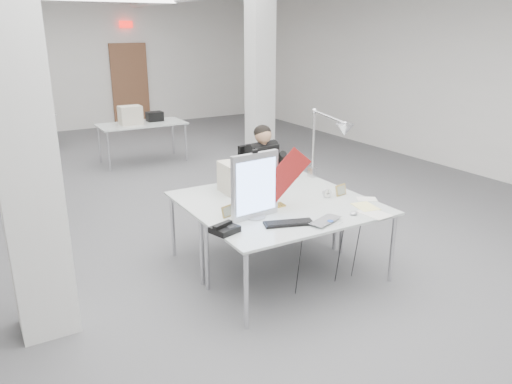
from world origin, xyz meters
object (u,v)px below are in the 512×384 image
Objects in this scene: laptop at (330,223)px; architect_lamp at (327,142)px; bankers_lamp at (277,190)px; beige_monitor at (238,177)px; desk_phone at (225,229)px; office_chair at (261,187)px; desk_main at (302,216)px; seated_person at (263,160)px; monitor at (255,186)px.

architect_lamp reaches higher than laptop.
beige_monitor is (-0.11, 0.62, -0.01)m from bankers_lamp.
desk_phone is at bearing -156.92° from bankers_lamp.
office_chair is at bearing 58.33° from laptop.
desk_main is at bearing 85.02° from laptop.
desk_main is 1.88× the size of architect_lamp.
desk_phone is (-0.76, -0.34, -0.15)m from bankers_lamp.
bankers_lamp reaches higher than desk_main.
office_chair is 0.96m from beige_monitor.
bankers_lamp is (-0.08, 0.34, 0.19)m from desk_main.
desk_main is 1.23m from architect_lamp.
seated_person reaches higher than bankers_lamp.
bankers_lamp is (-0.54, -1.17, 0.03)m from seated_person.
monitor is at bearing 7.08° from desk_phone.
office_chair is 1.13m from architect_lamp.
monitor is 1.77× the size of laptop.
architect_lamp is at bearing -9.59° from beige_monitor.
laptop is 1.01× the size of beige_monitor.
desk_phone is (-0.41, -0.18, -0.29)m from monitor.
seated_person reaches higher than desk_phone.
architect_lamp is (0.39, -0.81, 0.69)m from office_chair.
seated_person is at bearing 72.89° from desk_main.
laptop is 1.61× the size of desk_phone.
desk_main is at bearing -28.75° from monitor.
bankers_lamp is (-0.54, -1.22, 0.39)m from office_chair.
monitor reaches higher than laptop.
desk_phone reaches higher than laptop.
beige_monitor is (-0.65, -0.55, 0.02)m from seated_person.
bankers_lamp is 0.99× the size of beige_monitor.
seated_person is 0.91m from architect_lamp.
monitor is (-0.42, 0.18, 0.33)m from desk_main.
monitor is at bearing -132.09° from office_chair.
seated_person is at bearing -99.28° from office_chair.
monitor is at bearing -133.07° from seated_person.
monitor reaches higher than office_chair.
desk_main is 0.84m from desk_phone.
desk_main is 8.19× the size of desk_phone.
bankers_lamp is 0.36× the size of architect_lamp.
monitor reaches higher than desk_main.
bankers_lamp is at bearing -78.32° from beige_monitor.
beige_monitor is (-0.65, -0.60, 0.38)m from office_chair.
seated_person is at bearing 125.99° from architect_lamp.
seated_person is at bearing 64.05° from bankers_lamp.
laptop is 0.69m from bankers_lamp.
monitor is 0.40m from bankers_lamp.
seated_person is at bearing 32.48° from desk_phone.
beige_monitor reaches higher than office_chair.
bankers_lamp is at bearing 7.37° from desk_phone.
laptop is 1.39m from architect_lamp.
architect_lamp is at bearing -73.64° from office_chair.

